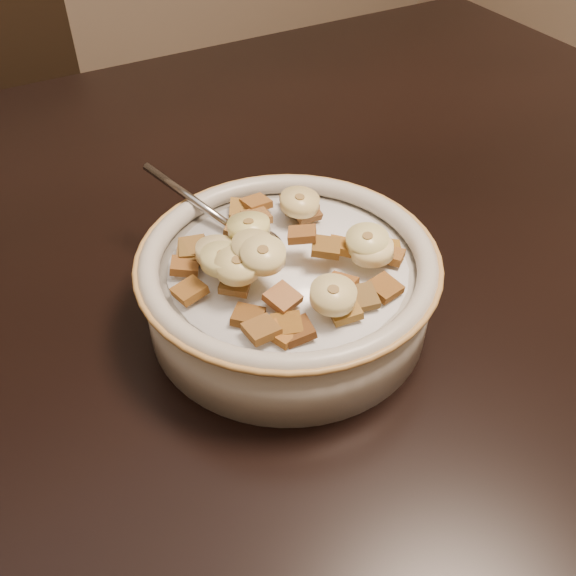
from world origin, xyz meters
name	(u,v)px	position (x,y,z in m)	size (l,w,h in m)	color
table	(163,302)	(0.00, 0.00, 0.73)	(1.40, 0.90, 0.04)	black
chair	(9,232)	(-0.11, 0.58, 0.46)	(0.40, 0.40, 0.91)	black
cereal_bowl	(288,292)	(0.08, -0.08, 0.78)	(0.21, 0.21, 0.05)	#BEB4A3
milk	(288,267)	(0.08, -0.08, 0.80)	(0.18, 0.18, 0.00)	white
spoon	(254,243)	(0.07, -0.05, 0.81)	(0.04, 0.05, 0.01)	#9B9B9B
cereal_square_0	(210,253)	(0.03, -0.05, 0.81)	(0.02, 0.02, 0.01)	brown
cereal_square_1	(302,234)	(0.09, -0.08, 0.83)	(0.02, 0.02, 0.01)	brown
cereal_square_2	(237,253)	(0.04, -0.07, 0.82)	(0.02, 0.02, 0.01)	brown
cereal_square_3	(342,246)	(0.12, -0.09, 0.82)	(0.02, 0.02, 0.01)	brown
cereal_square_4	(193,250)	(0.02, -0.04, 0.81)	(0.02, 0.02, 0.01)	brown
cereal_square_5	(257,217)	(0.08, -0.03, 0.81)	(0.02, 0.02, 0.01)	#915F29
cereal_square_6	(326,247)	(0.10, -0.10, 0.82)	(0.02, 0.02, 0.01)	brown
cereal_square_7	(191,248)	(0.02, -0.04, 0.81)	(0.02, 0.02, 0.01)	brown
cereal_square_8	(242,209)	(0.08, -0.01, 0.81)	(0.02, 0.02, 0.01)	olive
cereal_square_9	(240,228)	(0.06, -0.03, 0.81)	(0.02, 0.02, 0.01)	olive
cereal_square_10	(236,283)	(0.03, -0.10, 0.81)	(0.02, 0.02, 0.01)	brown
cereal_square_11	(340,284)	(0.09, -0.13, 0.81)	(0.02, 0.02, 0.01)	brown
cereal_square_12	(303,209)	(0.12, -0.03, 0.81)	(0.02, 0.02, 0.01)	#956122
cereal_square_13	(384,288)	(0.12, -0.14, 0.81)	(0.02, 0.02, 0.01)	brown
cereal_square_14	(283,298)	(0.05, -0.12, 0.81)	(0.02, 0.02, 0.01)	brown
cereal_square_15	(227,253)	(0.04, -0.07, 0.82)	(0.02, 0.02, 0.01)	olive
cereal_square_16	(287,326)	(0.05, -0.14, 0.81)	(0.02, 0.02, 0.01)	#895F1C
cereal_square_17	(283,331)	(0.04, -0.15, 0.81)	(0.02, 0.02, 0.01)	#9C5F1F
cereal_square_18	(190,291)	(0.00, -0.08, 0.81)	(0.02, 0.02, 0.01)	brown
cereal_square_19	(185,266)	(0.01, -0.06, 0.81)	(0.02, 0.02, 0.01)	brown
cereal_square_20	(294,203)	(0.12, -0.02, 0.81)	(0.02, 0.02, 0.01)	brown
cereal_square_21	(261,330)	(0.03, -0.14, 0.81)	(0.02, 0.02, 0.01)	brown
cereal_square_22	(388,250)	(0.15, -0.10, 0.81)	(0.02, 0.02, 0.01)	brown
cereal_square_23	(248,316)	(0.03, -0.12, 0.81)	(0.02, 0.02, 0.01)	brown
cereal_square_24	(303,208)	(0.12, -0.03, 0.81)	(0.02, 0.02, 0.01)	brown
cereal_square_25	(306,211)	(0.12, -0.04, 0.81)	(0.02, 0.02, 0.01)	brown
cereal_square_26	(199,254)	(0.02, -0.05, 0.81)	(0.02, 0.02, 0.01)	brown
cereal_square_27	(345,310)	(0.09, -0.15, 0.81)	(0.02, 0.02, 0.01)	olive
cereal_square_28	(256,203)	(0.09, -0.01, 0.81)	(0.02, 0.02, 0.01)	brown
cereal_square_29	(362,297)	(0.10, -0.14, 0.81)	(0.02, 0.02, 0.01)	brown
cereal_square_30	(390,255)	(0.15, -0.11, 0.81)	(0.02, 0.02, 0.01)	brown
cereal_square_31	(297,331)	(0.05, -0.15, 0.81)	(0.02, 0.02, 0.01)	brown
banana_slice_0	(249,227)	(0.06, -0.06, 0.83)	(0.03, 0.03, 0.01)	#FBEF81
banana_slice_1	(367,241)	(0.13, -0.11, 0.82)	(0.03, 0.03, 0.01)	beige
banana_slice_2	(223,259)	(0.03, -0.08, 0.83)	(0.03, 0.03, 0.01)	#DFCF77
banana_slice_3	(300,202)	(0.11, -0.04, 0.82)	(0.03, 0.03, 0.01)	#DFC97C
banana_slice_4	(254,248)	(0.05, -0.09, 0.83)	(0.03, 0.03, 0.01)	#DBC274
banana_slice_5	(263,255)	(0.05, -0.10, 0.83)	(0.03, 0.03, 0.01)	beige
banana_slice_6	(372,250)	(0.13, -0.11, 0.82)	(0.03, 0.03, 0.01)	#F4E39A
banana_slice_7	(333,295)	(0.08, -0.14, 0.82)	(0.03, 0.03, 0.01)	beige
banana_slice_8	(238,265)	(0.03, -0.10, 0.83)	(0.03, 0.03, 0.01)	#DEC082
banana_slice_9	(217,252)	(0.03, -0.07, 0.82)	(0.03, 0.03, 0.01)	beige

